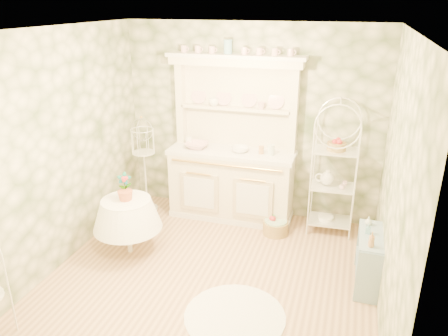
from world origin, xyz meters
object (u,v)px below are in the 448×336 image
(birdcage_stand, at_px, (144,162))
(floor_basket, at_px, (276,226))
(bakers_rack, at_px, (335,164))
(round_table, at_px, (128,226))
(kitchen_dresser, at_px, (232,141))
(side_shelf, at_px, (368,260))

(birdcage_stand, distance_m, floor_basket, 2.08)
(bakers_rack, bearing_deg, round_table, -153.70)
(bakers_rack, xyz_separation_m, birdcage_stand, (-2.65, -0.15, -0.21))
(kitchen_dresser, distance_m, side_shelf, 2.35)
(side_shelf, bearing_deg, bakers_rack, 110.42)
(birdcage_stand, bearing_deg, bakers_rack, 3.30)
(kitchen_dresser, distance_m, birdcage_stand, 1.33)
(kitchen_dresser, relative_size, bakers_rack, 1.18)
(round_table, height_order, birdcage_stand, birdcage_stand)
(bakers_rack, height_order, round_table, bakers_rack)
(bakers_rack, relative_size, floor_basket, 5.21)
(round_table, bearing_deg, floor_basket, 30.31)
(bakers_rack, xyz_separation_m, floor_basket, (-0.68, -0.30, -0.85))
(round_table, height_order, floor_basket, round_table)
(round_table, bearing_deg, kitchen_dresser, 53.87)
(bakers_rack, bearing_deg, birdcage_stand, -178.98)
(side_shelf, bearing_deg, floor_basket, 142.20)
(bakers_rack, xyz_separation_m, round_table, (-2.34, -1.28, -0.62))
(round_table, bearing_deg, birdcage_stand, 105.50)
(kitchen_dresser, bearing_deg, birdcage_stand, -172.10)
(side_shelf, xyz_separation_m, birdcage_stand, (-3.14, 0.96, 0.46))
(bakers_rack, height_order, birdcage_stand, bakers_rack)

